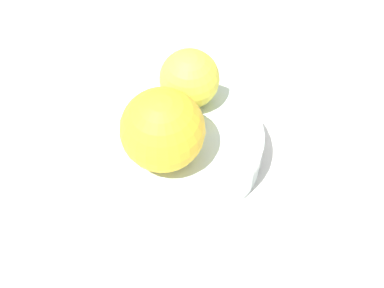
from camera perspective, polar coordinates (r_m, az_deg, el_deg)
name	(u,v)px	position (r cm, az deg, el deg)	size (l,w,h in cm)	color
ground_plane	(192,163)	(56.39, 0.00, -2.11)	(110.00, 110.00, 2.00)	silver
fruit_bowl	(192,147)	(53.89, 0.00, -0.33)	(14.28, 14.28, 4.28)	silver
orange_in_bowl_0	(189,79)	(52.66, -0.27, 7.03)	(6.00, 6.00, 6.00)	yellow
orange_in_bowl_1	(163,130)	(47.57, -3.18, 1.53)	(7.76, 7.76, 7.76)	yellow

